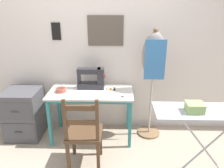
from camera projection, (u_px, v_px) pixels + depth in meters
The scene contains 14 objects.
ground_plane at pixel (90, 148), 2.94m from camera, with size 14.00×14.00×0.00m, color tan.
wall_back at pixel (92, 45), 3.07m from camera, with size 10.00×0.07×2.55m.
sewing_table at pixel (91, 98), 2.97m from camera, with size 1.13×0.56×0.71m.
sewing_machine at pixel (93, 79), 3.02m from camera, with size 0.38×0.16×0.31m.
fabric_bowl at pixel (61, 90), 2.93m from camera, with size 0.14×0.14×0.05m.
scissors at pixel (124, 97), 2.76m from camera, with size 0.11×0.10×0.01m.
thread_spool_near_machine at pixel (107, 89), 2.97m from camera, with size 0.03×0.03×0.04m.
thread_spool_mid_table at pixel (111, 89), 2.99m from camera, with size 0.04×0.04×0.04m.
thread_spool_far_edge at pixel (114, 89), 2.98m from camera, with size 0.04×0.04×0.04m.
wooden_chair at pixel (84, 134), 2.49m from camera, with size 0.40×0.38×0.92m.
filing_cabinet at pixel (24, 113), 3.11m from camera, with size 0.48×0.49×0.70m.
dress_form at pixel (153, 62), 2.87m from camera, with size 0.32×0.32×1.54m.
ironing_board at pixel (211, 115), 2.10m from camera, with size 1.09×0.37×0.87m.
storage_box at pixel (195, 107), 2.05m from camera, with size 0.16×0.15×0.09m.
Camera 1 is at (0.37, -2.44, 1.83)m, focal length 35.00 mm.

